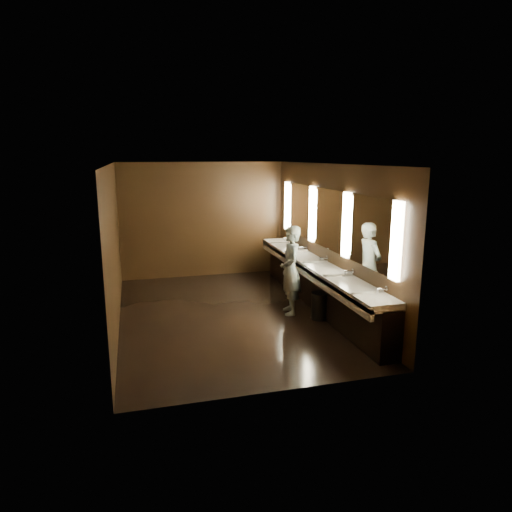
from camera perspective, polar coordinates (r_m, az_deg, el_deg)
The scene contains 10 objects.
floor at distance 8.74m, azimuth -3.42°, elevation -7.28°, with size 6.00×6.00×0.00m, color black.
ceiling at distance 8.23m, azimuth -3.67°, elevation 11.39°, with size 4.00×6.00×0.02m, color #2D2D2B.
wall_back at distance 11.29m, azimuth -6.63°, elevation 4.49°, with size 4.00×0.02×2.80m, color black.
wall_front at distance 5.55m, azimuth 2.76°, elevation -3.79°, with size 4.00×0.02×2.80m, color black.
wall_left at distance 8.22m, azimuth -17.33°, elevation 1.02°, with size 0.02×6.00×2.80m, color black.
wall_right at distance 8.99m, azimuth 9.06°, elevation 2.37°, with size 0.02×6.00×2.80m, color black.
sink_counter at distance 9.10m, azimuth 7.67°, elevation -3.29°, with size 0.55×5.40×1.01m.
mirror_band at distance 8.92m, azimuth 9.02°, elevation 4.58°, with size 0.06×5.03×1.15m.
person at distance 8.59m, azimuth 4.34°, elevation -1.79°, with size 0.61×0.40×1.68m, color #9ACBE5.
trash_bin at distance 8.51m, azimuth 7.99°, elevation -6.17°, with size 0.32×0.32×0.50m, color black.
Camera 1 is at (-1.65, -8.06, 2.95)m, focal length 32.00 mm.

